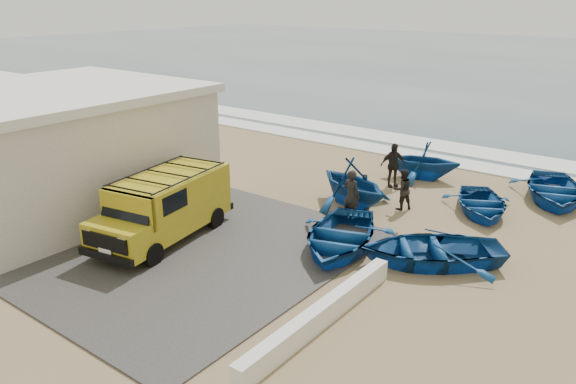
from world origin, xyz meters
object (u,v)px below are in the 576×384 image
Objects in this scene: boat_far_right at (554,190)px; fisherman_back at (393,165)px; fisherman_middle at (402,189)px; boat_mid_right at (481,204)px; boat_far_left at (422,160)px; parapet at (321,315)px; boat_near_right at (430,249)px; fisherman_front at (351,195)px; building at (55,147)px; van at (165,205)px; boat_near_left at (339,236)px; boat_mid_left at (353,183)px.

fisherman_back reaches higher than boat_far_right.
fisherman_middle is at bearing -153.91° from boat_far_right.
boat_mid_right is 1.12× the size of boat_far_left.
parapet is 1.93× the size of boat_far_left.
parapet is 8.37m from fisherman_middle.
boat_near_right reaches higher than parapet.
parapet is 6.75m from fisherman_front.
fisherman_back is at bearing 140.81° from boat_mid_right.
fisherman_back is at bearing 108.48° from parapet.
building reaches higher than van.
boat_far_left reaches higher than parapet.
fisherman_middle reaches higher than boat_near_left.
boat_mid_right is 0.82× the size of boat_far_right.
boat_far_left is 1.71× the size of fisherman_back.
van is at bearing 174.04° from boat_mid_left.
boat_far_right reaches higher than boat_mid_right.
parapet is at bearing -81.66° from boat_near_left.
boat_mid_left is at bearing -159.15° from boat_near_right.
parapet is at bearing -119.70° from boat_far_right.
fisherman_front is 2.25m from fisherman_middle.
fisherman_front is 1.20× the size of fisherman_middle.
fisherman_back is at bearing 59.82° from van.
fisherman_front reaches higher than fisherman_middle.
boat_near_left is at bearing -141.96° from boat_mid_right.
van is at bearing -35.32° from boat_far_left.
fisherman_front is at bearing 94.49° from boat_near_left.
building reaches higher than boat_near_right.
boat_mid_left is at bearing -26.68° from fisherman_middle.
boat_far_right is at bearing 30.78° from boat_mid_right.
building is 14.59m from boat_far_left.
fisherman_middle is at bearing -104.15° from fisherman_back.
van reaches higher than boat_near_right.
boat_far_right is at bearing -28.15° from fisherman_back.
fisherman_back reaches higher than boat_mid_left.
boat_mid_right is at bearing 33.05° from building.
van is 11.41m from boat_far_left.
building is at bearing -111.53° from boat_near_right.
fisherman_front is 4.17m from fisherman_back.
boat_mid_right is 1.91× the size of fisherman_front.
fisherman_front reaches higher than boat_near_left.
fisherman_back is (-3.41, 10.21, 0.63)m from parapet.
boat_mid_left is 1.81m from fisherman_middle.
fisherman_front is (0.70, -1.25, 0.01)m from boat_mid_left.
fisherman_middle is (-0.01, 4.27, 0.32)m from boat_near_left.
boat_far_right is (4.20, 8.54, 0.00)m from boat_near_left.
boat_mid_left reaches higher than boat_far_left.
parapet is 12.27m from boat_far_left.
boat_near_right reaches higher than boat_mid_right.
fisherman_middle reaches higher than boat_mid_right.
van is 6.28m from fisherman_front.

